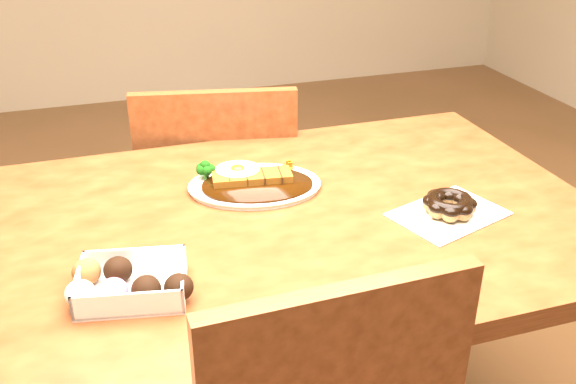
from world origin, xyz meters
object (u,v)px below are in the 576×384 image
object	(u,v)px
chair_far	(220,211)
katsu_curry_plate	(252,182)
table	(289,257)
donut_box	(129,281)
pon_de_ring	(449,205)

from	to	relation	value
chair_far	katsu_curry_plate	xyz separation A→B (m)	(-0.01, -0.41, 0.29)
table	donut_box	distance (m)	0.38
katsu_curry_plate	donut_box	xyz separation A→B (m)	(-0.28, -0.30, 0.01)
chair_far	katsu_curry_plate	world-z (taller)	chair_far
table	pon_de_ring	bearing A→B (deg)	-18.59
chair_far	pon_de_ring	world-z (taller)	chair_far
table	donut_box	bearing A→B (deg)	-151.78
donut_box	pon_de_ring	distance (m)	0.61
table	chair_far	bearing A→B (deg)	93.18
table	chair_far	distance (m)	0.56
table	donut_box	world-z (taller)	donut_box
chair_far	katsu_curry_plate	distance (m)	0.50
donut_box	pon_de_ring	xyz separation A→B (m)	(0.61, 0.07, -0.00)
pon_de_ring	table	bearing A→B (deg)	161.41
katsu_curry_plate	pon_de_ring	size ratio (longest dim) A/B	1.25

